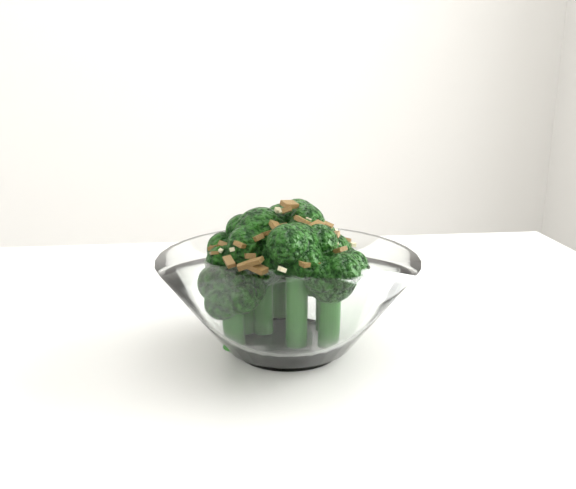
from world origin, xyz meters
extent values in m
cylinder|color=white|center=(0.19, 0.07, 0.75)|extent=(0.08, 0.08, 0.01)
cylinder|color=#1C5316|center=(0.20, 0.09, 0.80)|extent=(0.02, 0.02, 0.07)
sphere|color=#164C0E|center=(0.20, 0.09, 0.84)|extent=(0.04, 0.04, 0.04)
cylinder|color=#1C5316|center=(0.22, 0.07, 0.79)|extent=(0.02, 0.02, 0.05)
sphere|color=#164C0E|center=(0.22, 0.07, 0.82)|extent=(0.04, 0.04, 0.04)
cylinder|color=#1C5316|center=(0.21, 0.04, 0.78)|extent=(0.02, 0.02, 0.05)
sphere|color=#164C0E|center=(0.21, 0.04, 0.82)|extent=(0.04, 0.04, 0.04)
cylinder|color=#1C5316|center=(0.23, 0.10, 0.78)|extent=(0.02, 0.02, 0.04)
sphere|color=#164C0E|center=(0.23, 0.10, 0.81)|extent=(0.04, 0.04, 0.04)
cylinder|color=#1C5316|center=(0.17, 0.08, 0.80)|extent=(0.02, 0.02, 0.07)
sphere|color=#164C0E|center=(0.17, 0.08, 0.84)|extent=(0.05, 0.05, 0.05)
cylinder|color=#1C5316|center=(0.19, 0.11, 0.78)|extent=(0.02, 0.02, 0.04)
sphere|color=#164C0E|center=(0.19, 0.11, 0.81)|extent=(0.04, 0.04, 0.04)
cylinder|color=#1C5316|center=(0.15, 0.09, 0.79)|extent=(0.02, 0.02, 0.05)
sphere|color=#164C0E|center=(0.15, 0.09, 0.82)|extent=(0.04, 0.04, 0.04)
cylinder|color=#1C5316|center=(0.19, 0.05, 0.79)|extent=(0.02, 0.02, 0.07)
sphere|color=#164C0E|center=(0.19, 0.05, 0.84)|extent=(0.04, 0.04, 0.04)
cylinder|color=#1C5316|center=(0.14, 0.06, 0.78)|extent=(0.02, 0.02, 0.04)
sphere|color=#164C0E|center=(0.14, 0.06, 0.81)|extent=(0.04, 0.04, 0.04)
cube|color=olive|center=(0.23, 0.10, 0.84)|extent=(0.01, 0.01, 0.01)
cube|color=olive|center=(0.15, 0.04, 0.83)|extent=(0.01, 0.01, 0.01)
cube|color=olive|center=(0.13, 0.08, 0.83)|extent=(0.01, 0.01, 0.01)
cube|color=olive|center=(0.21, 0.11, 0.83)|extent=(0.01, 0.01, 0.01)
cube|color=olive|center=(0.16, 0.06, 0.85)|extent=(0.01, 0.01, 0.01)
cube|color=olive|center=(0.23, 0.10, 0.83)|extent=(0.01, 0.01, 0.01)
cube|color=olive|center=(0.15, 0.03, 0.83)|extent=(0.01, 0.02, 0.01)
cube|color=olive|center=(0.21, 0.09, 0.85)|extent=(0.01, 0.02, 0.01)
cube|color=olive|center=(0.21, 0.06, 0.85)|extent=(0.01, 0.01, 0.01)
cube|color=olive|center=(0.19, 0.03, 0.84)|extent=(0.01, 0.01, 0.01)
cube|color=olive|center=(0.20, 0.11, 0.84)|extent=(0.01, 0.02, 0.01)
cube|color=olive|center=(0.14, 0.09, 0.83)|extent=(0.01, 0.01, 0.01)
cube|color=olive|center=(0.20, 0.07, 0.86)|extent=(0.01, 0.01, 0.00)
cube|color=olive|center=(0.18, 0.07, 0.86)|extent=(0.01, 0.01, 0.01)
cube|color=olive|center=(0.17, 0.06, 0.85)|extent=(0.01, 0.01, 0.01)
cube|color=olive|center=(0.14, 0.05, 0.83)|extent=(0.01, 0.01, 0.01)
cube|color=olive|center=(0.22, 0.10, 0.84)|extent=(0.01, 0.02, 0.01)
cube|color=olive|center=(0.15, 0.03, 0.84)|extent=(0.01, 0.01, 0.01)
cube|color=olive|center=(0.21, 0.06, 0.84)|extent=(0.01, 0.01, 0.01)
cube|color=olive|center=(0.18, 0.03, 0.84)|extent=(0.01, 0.01, 0.01)
cube|color=olive|center=(0.20, 0.03, 0.83)|extent=(0.02, 0.01, 0.01)
cube|color=olive|center=(0.23, 0.10, 0.83)|extent=(0.01, 0.01, 0.01)
cube|color=olive|center=(0.19, 0.07, 0.87)|extent=(0.01, 0.01, 0.01)
cube|color=olive|center=(0.22, 0.10, 0.84)|extent=(0.01, 0.01, 0.00)
cube|color=olive|center=(0.20, 0.05, 0.85)|extent=(0.02, 0.01, 0.01)
cube|color=olive|center=(0.16, 0.10, 0.84)|extent=(0.02, 0.01, 0.01)
cube|color=olive|center=(0.14, 0.08, 0.84)|extent=(0.01, 0.01, 0.01)
cube|color=olive|center=(0.16, 0.08, 0.85)|extent=(0.01, 0.01, 0.01)
cube|color=olive|center=(0.15, 0.06, 0.84)|extent=(0.01, 0.01, 0.01)
cube|color=olive|center=(0.17, 0.12, 0.84)|extent=(0.01, 0.01, 0.01)
cube|color=olive|center=(0.13, 0.09, 0.83)|extent=(0.01, 0.01, 0.01)
cube|color=olive|center=(0.18, 0.10, 0.85)|extent=(0.02, 0.01, 0.01)
cube|color=olive|center=(0.21, 0.07, 0.85)|extent=(0.01, 0.01, 0.01)
cube|color=olive|center=(0.16, 0.11, 0.83)|extent=(0.01, 0.01, 0.01)
cube|color=olive|center=(0.22, 0.03, 0.83)|extent=(0.01, 0.01, 0.00)
cube|color=olive|center=(0.15, 0.09, 0.84)|extent=(0.01, 0.01, 0.00)
cube|color=olive|center=(0.22, 0.11, 0.83)|extent=(0.01, 0.01, 0.01)
cube|color=olive|center=(0.18, 0.09, 0.85)|extent=(0.01, 0.01, 0.00)
cube|color=olive|center=(0.19, 0.09, 0.85)|extent=(0.01, 0.01, 0.01)
cube|color=olive|center=(0.15, 0.05, 0.84)|extent=(0.01, 0.01, 0.01)
cube|color=olive|center=(0.15, 0.08, 0.85)|extent=(0.01, 0.01, 0.01)
cube|color=olive|center=(0.22, 0.10, 0.84)|extent=(0.01, 0.01, 0.01)
cube|color=olive|center=(0.21, 0.03, 0.84)|extent=(0.01, 0.01, 0.01)
cube|color=olive|center=(0.17, 0.06, 0.85)|extent=(0.02, 0.01, 0.01)
cube|color=olive|center=(0.16, 0.09, 0.85)|extent=(0.01, 0.01, 0.01)
cube|color=olive|center=(0.20, 0.11, 0.84)|extent=(0.01, 0.01, 0.01)
cube|color=olive|center=(0.22, 0.09, 0.84)|extent=(0.01, 0.01, 0.00)
cube|color=olive|center=(0.19, 0.06, 0.86)|extent=(0.01, 0.01, 0.01)
cube|color=olive|center=(0.18, 0.06, 0.85)|extent=(0.01, 0.01, 0.01)
cube|color=olive|center=(0.16, 0.11, 0.84)|extent=(0.01, 0.01, 0.01)
cube|color=olive|center=(0.23, 0.07, 0.84)|extent=(0.01, 0.01, 0.01)
cube|color=olive|center=(0.18, 0.04, 0.85)|extent=(0.02, 0.01, 0.01)
cube|color=beige|center=(0.20, 0.06, 0.86)|extent=(0.01, 0.01, 0.00)
cube|color=beige|center=(0.13, 0.07, 0.84)|extent=(0.00, 0.00, 0.00)
cube|color=beige|center=(0.22, 0.11, 0.84)|extent=(0.01, 0.01, 0.00)
cube|color=beige|center=(0.20, 0.07, 0.86)|extent=(0.00, 0.00, 0.00)
cube|color=beige|center=(0.15, 0.10, 0.84)|extent=(0.01, 0.01, 0.00)
cube|color=beige|center=(0.18, 0.07, 0.86)|extent=(0.00, 0.01, 0.00)
cube|color=beige|center=(0.20, 0.02, 0.83)|extent=(0.00, 0.00, 0.00)
cube|color=beige|center=(0.24, 0.07, 0.83)|extent=(0.00, 0.00, 0.00)
cube|color=beige|center=(0.17, 0.02, 0.83)|extent=(0.01, 0.01, 0.01)
cube|color=beige|center=(0.17, 0.03, 0.84)|extent=(0.01, 0.01, 0.00)
cube|color=beige|center=(0.23, 0.09, 0.84)|extent=(0.01, 0.01, 0.01)
cube|color=beige|center=(0.14, 0.06, 0.84)|extent=(0.01, 0.01, 0.00)
cube|color=beige|center=(0.18, 0.11, 0.84)|extent=(0.00, 0.00, 0.00)
cube|color=beige|center=(0.21, 0.06, 0.85)|extent=(0.00, 0.00, 0.00)
cube|color=beige|center=(0.20, 0.09, 0.85)|extent=(0.01, 0.01, 0.00)
cube|color=beige|center=(0.18, 0.07, 0.86)|extent=(0.01, 0.01, 0.01)
cube|color=beige|center=(0.21, 0.04, 0.84)|extent=(0.01, 0.00, 0.00)
camera|label=1|loc=(0.05, -0.38, 0.97)|focal=40.00mm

